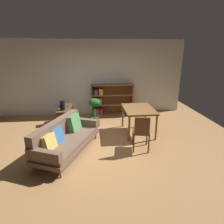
{
  "coord_description": "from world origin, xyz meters",
  "views": [
    {
      "loc": [
        -0.04,
        -4.47,
        2.38
      ],
      "look_at": [
        0.48,
        0.22,
        0.82
      ],
      "focal_mm": 30.92,
      "sensor_mm": 36.0,
      "label": 1
    }
  ],
  "objects_px": {
    "dining_chair_near": "(141,131)",
    "potted_floor_plant": "(95,111)",
    "desk_speaker": "(63,105)",
    "dining_table": "(139,111)",
    "fabric_couch": "(65,137)",
    "bookshelf": "(109,100)",
    "open_laptop": "(63,106)",
    "media_console": "(66,116)"
  },
  "relations": [
    {
      "from": "dining_chair_near",
      "to": "potted_floor_plant",
      "type": "bearing_deg",
      "value": 122.62
    },
    {
      "from": "fabric_couch",
      "to": "media_console",
      "type": "distance_m",
      "value": 1.79
    },
    {
      "from": "dining_chair_near",
      "to": "bookshelf",
      "type": "xyz_separation_m",
      "value": [
        -0.5,
        2.86,
        0.05
      ]
    },
    {
      "from": "fabric_couch",
      "to": "dining_chair_near",
      "type": "distance_m",
      "value": 1.82
    },
    {
      "from": "fabric_couch",
      "to": "media_console",
      "type": "height_order",
      "value": "fabric_couch"
    },
    {
      "from": "fabric_couch",
      "to": "bookshelf",
      "type": "xyz_separation_m",
      "value": [
        1.31,
        2.75,
        0.17
      ]
    },
    {
      "from": "media_console",
      "to": "potted_floor_plant",
      "type": "height_order",
      "value": "potted_floor_plant"
    },
    {
      "from": "fabric_couch",
      "to": "dining_table",
      "type": "xyz_separation_m",
      "value": [
        1.99,
        0.91,
        0.29
      ]
    },
    {
      "from": "fabric_couch",
      "to": "open_laptop",
      "type": "xyz_separation_m",
      "value": [
        -0.28,
        1.92,
        0.23
      ]
    },
    {
      "from": "dining_chair_near",
      "to": "bookshelf",
      "type": "bearing_deg",
      "value": 100.0
    },
    {
      "from": "desk_speaker",
      "to": "dining_chair_near",
      "type": "xyz_separation_m",
      "value": [
        2.04,
        -1.63,
        -0.23
      ]
    },
    {
      "from": "fabric_couch",
      "to": "bookshelf",
      "type": "bearing_deg",
      "value": 64.44
    },
    {
      "from": "potted_floor_plant",
      "to": "dining_chair_near",
      "type": "xyz_separation_m",
      "value": [
        1.07,
        -1.68,
        0.01
      ]
    },
    {
      "from": "open_laptop",
      "to": "dining_chair_near",
      "type": "xyz_separation_m",
      "value": [
        2.1,
        -2.03,
        -0.1
      ]
    },
    {
      "from": "open_laptop",
      "to": "potted_floor_plant",
      "type": "relative_size",
      "value": 0.5
    },
    {
      "from": "desk_speaker",
      "to": "dining_table",
      "type": "bearing_deg",
      "value": -15.54
    },
    {
      "from": "open_laptop",
      "to": "dining_chair_near",
      "type": "distance_m",
      "value": 2.92
    },
    {
      "from": "potted_floor_plant",
      "to": "dining_chair_near",
      "type": "bearing_deg",
      "value": -57.38
    },
    {
      "from": "potted_floor_plant",
      "to": "dining_table",
      "type": "relative_size",
      "value": 0.8
    },
    {
      "from": "open_laptop",
      "to": "media_console",
      "type": "bearing_deg",
      "value": -59.08
    },
    {
      "from": "potted_floor_plant",
      "to": "dining_table",
      "type": "bearing_deg",
      "value": -27.88
    },
    {
      "from": "dining_chair_near",
      "to": "bookshelf",
      "type": "relative_size",
      "value": 0.58
    },
    {
      "from": "open_laptop",
      "to": "desk_speaker",
      "type": "relative_size",
      "value": 1.53
    },
    {
      "from": "open_laptop",
      "to": "desk_speaker",
      "type": "height_order",
      "value": "desk_speaker"
    },
    {
      "from": "desk_speaker",
      "to": "dining_table",
      "type": "relative_size",
      "value": 0.26
    },
    {
      "from": "desk_speaker",
      "to": "potted_floor_plant",
      "type": "height_order",
      "value": "potted_floor_plant"
    },
    {
      "from": "media_console",
      "to": "potted_floor_plant",
      "type": "distance_m",
      "value": 0.98
    },
    {
      "from": "fabric_couch",
      "to": "potted_floor_plant",
      "type": "distance_m",
      "value": 1.74
    },
    {
      "from": "fabric_couch",
      "to": "potted_floor_plant",
      "type": "bearing_deg",
      "value": 64.67
    },
    {
      "from": "open_laptop",
      "to": "bookshelf",
      "type": "bearing_deg",
      "value": 27.35
    },
    {
      "from": "desk_speaker",
      "to": "potted_floor_plant",
      "type": "distance_m",
      "value": 0.99
    },
    {
      "from": "potted_floor_plant",
      "to": "dining_chair_near",
      "type": "distance_m",
      "value": 1.99
    },
    {
      "from": "dining_table",
      "to": "open_laptop",
      "type": "bearing_deg",
      "value": 155.93
    },
    {
      "from": "media_console",
      "to": "potted_floor_plant",
      "type": "relative_size",
      "value": 1.12
    },
    {
      "from": "potted_floor_plant",
      "to": "bookshelf",
      "type": "height_order",
      "value": "bookshelf"
    },
    {
      "from": "media_console",
      "to": "bookshelf",
      "type": "xyz_separation_m",
      "value": [
        1.51,
        0.97,
        0.27
      ]
    },
    {
      "from": "fabric_couch",
      "to": "open_laptop",
      "type": "distance_m",
      "value": 1.96
    },
    {
      "from": "open_laptop",
      "to": "dining_table",
      "type": "bearing_deg",
      "value": -24.07
    },
    {
      "from": "media_console",
      "to": "open_laptop",
      "type": "bearing_deg",
      "value": 120.92
    },
    {
      "from": "media_console",
      "to": "dining_chair_near",
      "type": "distance_m",
      "value": 2.77
    },
    {
      "from": "potted_floor_plant",
      "to": "bookshelf",
      "type": "xyz_separation_m",
      "value": [
        0.57,
        1.18,
        0.06
      ]
    },
    {
      "from": "fabric_couch",
      "to": "bookshelf",
      "type": "distance_m",
      "value": 3.05
    }
  ]
}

